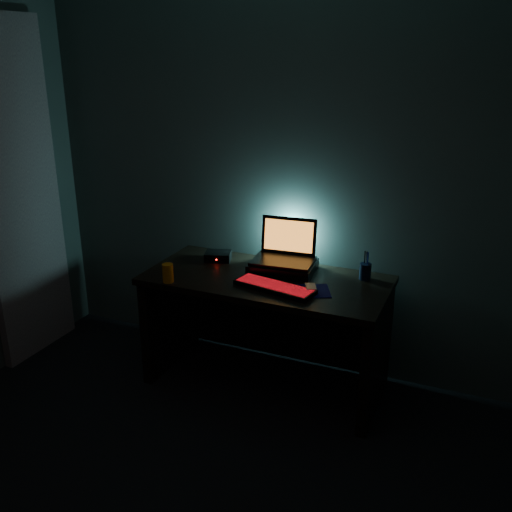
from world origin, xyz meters
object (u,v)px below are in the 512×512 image
Objects in this scene: mouse at (311,288)px; pen_cup at (365,271)px; keyboard at (275,287)px; router at (218,256)px; laptop at (285,251)px; juice_glass at (168,273)px.

mouse is 0.40m from pen_cup.
keyboard is 0.62m from router.
router is (-0.53, 0.31, 0.01)m from keyboard.
keyboard is at bearing -84.35° from laptop.
laptop is 0.52m from pen_cup.
mouse is (0.27, -0.29, -0.10)m from laptop.
laptop reaches higher than juice_glass.
pen_cup is 0.98m from router.
juice_glass reaches higher than pen_cup.
laptop reaches higher than mouse.
juice_glass is at bearing -120.52° from router.
laptop is at bearing 111.61° from keyboard.
router is at bearing -177.08° from pen_cup.
laptop is at bearing -13.72° from router.
mouse is 0.49× the size of router.
mouse is 0.85× the size of juice_glass.
pen_cup is 0.51× the size of router.
laptop is 0.37m from keyboard.
keyboard is at bearing -140.99° from pen_cup.
laptop reaches higher than keyboard.
mouse is (0.20, 0.06, 0.00)m from keyboard.
router is at bearing 77.12° from juice_glass.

